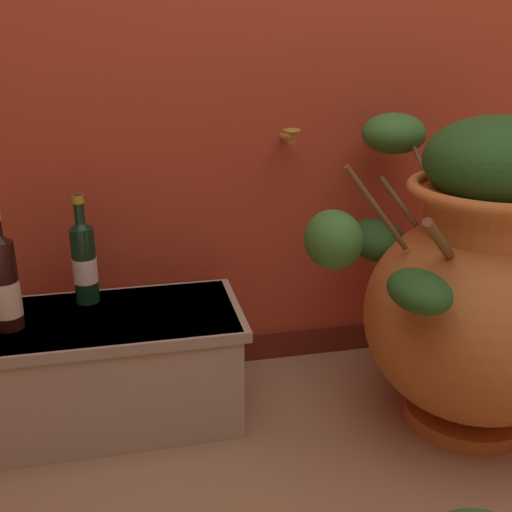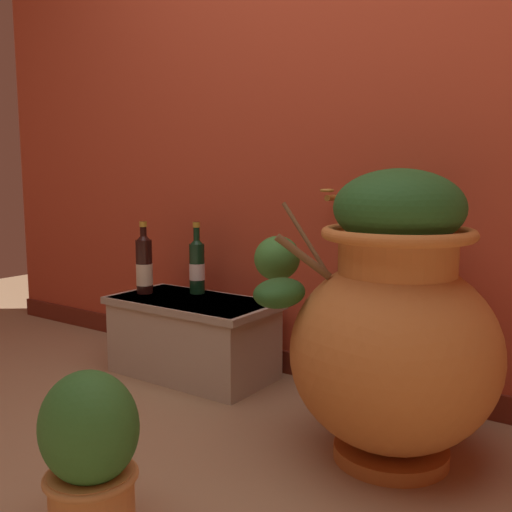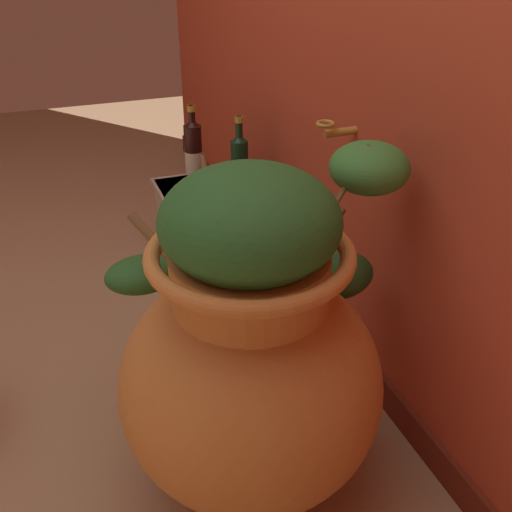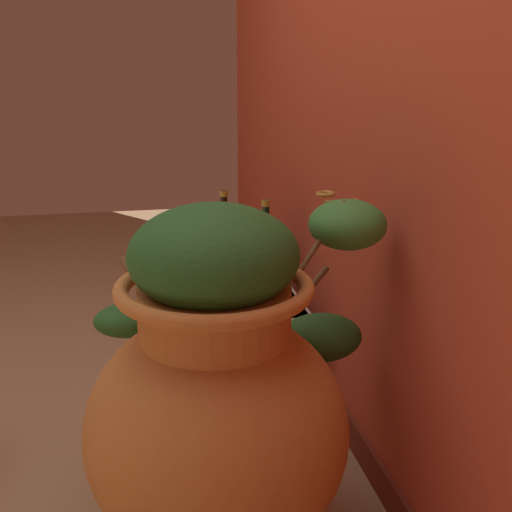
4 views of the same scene
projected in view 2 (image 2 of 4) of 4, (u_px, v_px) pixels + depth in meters
ground_plane at (163, 510)px, 1.54m from camera, size 7.00×7.00×0.00m
back_wall at (365, 69)px, 2.33m from camera, size 4.40×0.33×2.60m
terracotta_urn at (392, 326)px, 1.77m from camera, size 0.83×0.77×0.90m
stone_ledge at (193, 334)px, 2.55m from camera, size 0.73×0.39×0.34m
wine_bottle_left at (197, 264)px, 2.64m from camera, size 0.07×0.07×0.32m
wine_bottle_middle at (144, 264)px, 2.64m from camera, size 0.07×0.07×0.33m
potted_shrub at (90, 451)px, 1.42m from camera, size 0.25×0.23×0.41m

